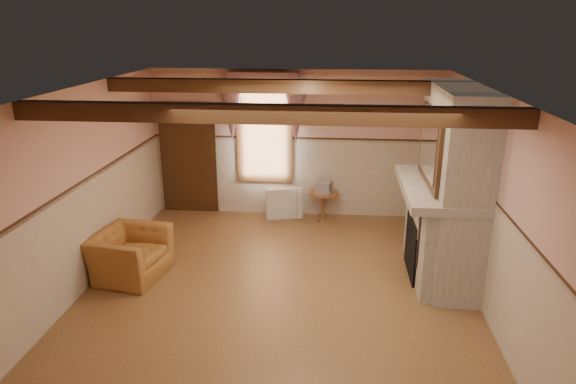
# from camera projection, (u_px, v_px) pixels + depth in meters

# --- Properties ---
(floor) EXTENTS (5.50, 6.00, 0.01)m
(floor) POSITION_uv_depth(u_px,v_px,m) (279.00, 286.00, 7.39)
(floor) COLOR brown
(floor) RESTS_ON ground
(ceiling) EXTENTS (5.50, 6.00, 0.01)m
(ceiling) POSITION_uv_depth(u_px,v_px,m) (278.00, 90.00, 6.50)
(ceiling) COLOR silver
(ceiling) RESTS_ON wall_back
(wall_back) EXTENTS (5.50, 0.02, 2.80)m
(wall_back) POSITION_uv_depth(u_px,v_px,m) (296.00, 144.00, 9.78)
(wall_back) COLOR #D3A092
(wall_back) RESTS_ON floor
(wall_front) EXTENTS (5.50, 0.02, 2.80)m
(wall_front) POSITION_uv_depth(u_px,v_px,m) (238.00, 314.00, 4.12)
(wall_front) COLOR #D3A092
(wall_front) RESTS_ON floor
(wall_left) EXTENTS (0.02, 6.00, 2.80)m
(wall_left) POSITION_uv_depth(u_px,v_px,m) (84.00, 188.00, 7.19)
(wall_left) COLOR #D3A092
(wall_left) RESTS_ON floor
(wall_right) EXTENTS (0.02, 6.00, 2.80)m
(wall_right) POSITION_uv_depth(u_px,v_px,m) (487.00, 200.00, 6.71)
(wall_right) COLOR #D3A092
(wall_right) RESTS_ON floor
(wainscot) EXTENTS (5.50, 6.00, 1.50)m
(wainscot) POSITION_uv_depth(u_px,v_px,m) (279.00, 238.00, 7.16)
(wainscot) COLOR beige
(wainscot) RESTS_ON floor
(chair_rail) EXTENTS (5.50, 6.00, 0.08)m
(chair_rail) POSITION_uv_depth(u_px,v_px,m) (279.00, 187.00, 6.92)
(chair_rail) COLOR black
(chair_rail) RESTS_ON wainscot
(firebox) EXTENTS (0.20, 0.95, 0.90)m
(firebox) POSITION_uv_depth(u_px,v_px,m) (417.00, 246.00, 7.64)
(firebox) COLOR black
(firebox) RESTS_ON floor
(armchair) EXTENTS (1.11, 1.22, 0.70)m
(armchair) POSITION_uv_depth(u_px,v_px,m) (129.00, 254.00, 7.58)
(armchair) COLOR #9E662D
(armchair) RESTS_ON floor
(side_table) EXTENTS (0.66, 0.66, 0.55)m
(side_table) POSITION_uv_depth(u_px,v_px,m) (324.00, 206.00, 9.81)
(side_table) COLOR brown
(side_table) RESTS_ON floor
(book_stack) EXTENTS (0.32, 0.36, 0.20)m
(book_stack) POSITION_uv_depth(u_px,v_px,m) (324.00, 187.00, 9.69)
(book_stack) COLOR #B7AD8C
(book_stack) RESTS_ON side_table
(radiator) EXTENTS (0.72, 0.33, 0.60)m
(radiator) POSITION_uv_depth(u_px,v_px,m) (284.00, 203.00, 9.86)
(radiator) COLOR silver
(radiator) RESTS_ON floor
(bowl) EXTENTS (0.31, 0.31, 0.08)m
(bowl) POSITION_uv_depth(u_px,v_px,m) (437.00, 177.00, 7.53)
(bowl) COLOR brown
(bowl) RESTS_ON mantel
(mantel_clock) EXTENTS (0.14, 0.24, 0.20)m
(mantel_clock) POSITION_uv_depth(u_px,v_px,m) (431.00, 163.00, 8.00)
(mantel_clock) COLOR black
(mantel_clock) RESTS_ON mantel
(oil_lamp) EXTENTS (0.11, 0.11, 0.28)m
(oil_lamp) POSITION_uv_depth(u_px,v_px,m) (434.00, 164.00, 7.79)
(oil_lamp) COLOR gold
(oil_lamp) RESTS_ON mantel
(candle_red) EXTENTS (0.06, 0.06, 0.16)m
(candle_red) POSITION_uv_depth(u_px,v_px,m) (448.00, 191.00, 6.76)
(candle_red) COLOR maroon
(candle_red) RESTS_ON mantel
(jar_yellow) EXTENTS (0.06, 0.06, 0.12)m
(jar_yellow) POSITION_uv_depth(u_px,v_px,m) (449.00, 194.00, 6.70)
(jar_yellow) COLOR gold
(jar_yellow) RESTS_ON mantel
(fireplace) EXTENTS (0.85, 2.00, 2.80)m
(fireplace) POSITION_uv_depth(u_px,v_px,m) (452.00, 186.00, 7.30)
(fireplace) COLOR gray
(fireplace) RESTS_ON floor
(mantel) EXTENTS (1.05, 2.05, 0.12)m
(mantel) POSITION_uv_depth(u_px,v_px,m) (439.00, 188.00, 7.33)
(mantel) COLOR gray
(mantel) RESTS_ON fireplace
(overmantel_mirror) EXTENTS (0.06, 1.44, 1.04)m
(overmantel_mirror) POSITION_uv_depth(u_px,v_px,m) (430.00, 146.00, 7.15)
(overmantel_mirror) COLOR silver
(overmantel_mirror) RESTS_ON fireplace
(door) EXTENTS (1.10, 0.10, 2.10)m
(door) POSITION_uv_depth(u_px,v_px,m) (189.00, 160.00, 10.02)
(door) COLOR black
(door) RESTS_ON floor
(window) EXTENTS (1.06, 0.08, 2.02)m
(window) POSITION_uv_depth(u_px,v_px,m) (264.00, 131.00, 9.73)
(window) COLOR white
(window) RESTS_ON wall_back
(window_drapes) EXTENTS (1.30, 0.14, 1.40)m
(window_drapes) POSITION_uv_depth(u_px,v_px,m) (263.00, 100.00, 9.45)
(window_drapes) COLOR gray
(window_drapes) RESTS_ON wall_back
(ceiling_beam_front) EXTENTS (5.50, 0.18, 0.20)m
(ceiling_beam_front) POSITION_uv_depth(u_px,v_px,m) (265.00, 114.00, 5.40)
(ceiling_beam_front) COLOR black
(ceiling_beam_front) RESTS_ON ceiling
(ceiling_beam_back) EXTENTS (5.50, 0.18, 0.20)m
(ceiling_beam_back) POSITION_uv_depth(u_px,v_px,m) (287.00, 86.00, 7.67)
(ceiling_beam_back) COLOR black
(ceiling_beam_back) RESTS_ON ceiling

